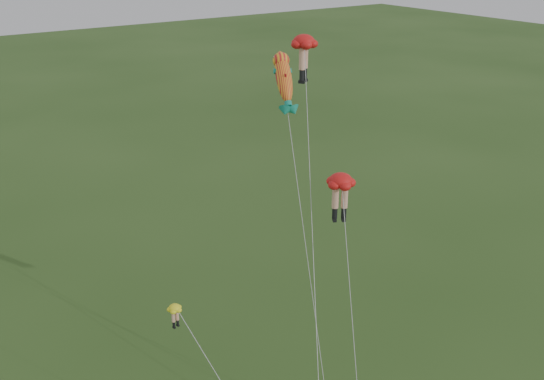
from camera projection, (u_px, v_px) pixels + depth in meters
legs_kite_red_high at (304, 49)px, 34.60m from camera, size 8.23×12.48×18.89m
legs_kite_red_mid at (341, 187)px, 31.14m from camera, size 3.84×6.80×12.87m
legs_kite_yellow at (184, 325)px, 29.30m from camera, size 2.49×7.88×7.59m
fish_kite at (284, 79)px, 30.36m from camera, size 2.03×7.33×18.93m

